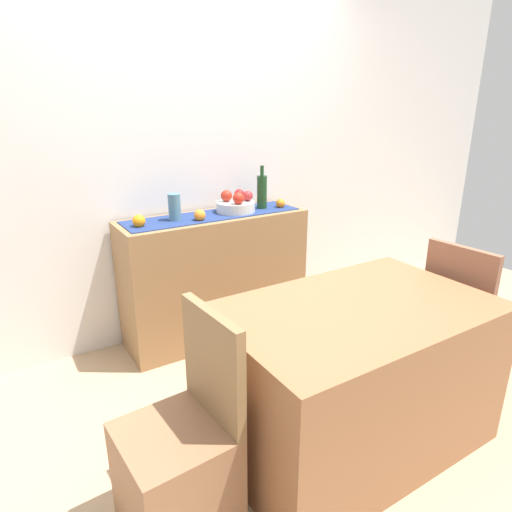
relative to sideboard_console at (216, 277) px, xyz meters
name	(u,v)px	position (x,y,z in m)	size (l,w,h in m)	color
ground_plane	(286,401)	(-0.03, -0.92, -0.46)	(6.40, 6.40, 0.02)	tan
room_wall_rear	(191,145)	(-0.03, 0.26, 0.90)	(6.40, 0.06, 2.70)	silver
sideboard_console	(216,277)	(0.00, 0.00, 0.00)	(1.30, 0.42, 0.90)	olive
table_runner	(214,215)	(0.00, 0.00, 0.45)	(1.22, 0.32, 0.01)	navy
fruit_bowl	(236,207)	(0.17, 0.00, 0.49)	(0.27, 0.27, 0.07)	silver
apple_center	(248,196)	(0.26, -0.01, 0.56)	(0.07, 0.07, 0.07)	#AA2C2F
apple_right	(238,198)	(0.16, -0.07, 0.56)	(0.08, 0.08, 0.08)	red
apple_left	(226,196)	(0.13, 0.05, 0.56)	(0.08, 0.08, 0.08)	red
apple_upper	(239,194)	(0.24, 0.06, 0.56)	(0.07, 0.07, 0.07)	red
wine_bottle	(262,192)	(0.39, 0.00, 0.58)	(0.07, 0.07, 0.31)	#1A3E1D
ceramic_vase	(175,208)	(-0.28, 0.00, 0.54)	(0.08, 0.08, 0.18)	teal
orange_loose_near_bowl	(139,221)	(-0.53, -0.03, 0.49)	(0.08, 0.08, 0.08)	orange
orange_loose_mid	(200,215)	(-0.14, -0.08, 0.49)	(0.08, 0.08, 0.08)	orange
orange_loose_far	(280,203)	(0.52, -0.05, 0.48)	(0.07, 0.07, 0.07)	orange
dining_table	(353,374)	(0.07, -1.33, -0.08)	(1.29, 0.82, 0.74)	#96613E
chair_near_window	(180,468)	(-0.84, -1.32, -0.18)	(0.42, 0.42, 0.90)	#956646
chair_by_corner	(463,343)	(0.98, -1.33, -0.18)	(0.42, 0.42, 0.90)	#995F3D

